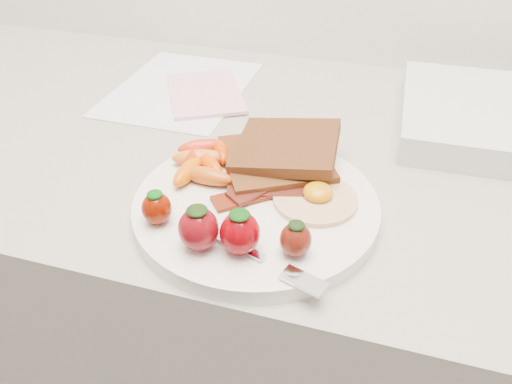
# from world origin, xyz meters

# --- Properties ---
(counter) EXTENTS (2.00, 0.60, 0.90)m
(counter) POSITION_xyz_m (0.00, 1.70, 0.45)
(counter) COLOR gray
(counter) RESTS_ON ground
(plate) EXTENTS (0.27, 0.27, 0.02)m
(plate) POSITION_xyz_m (-0.02, 1.54, 0.91)
(plate) COLOR white
(plate) RESTS_ON counter
(toast_lower) EXTENTS (0.16, 0.16, 0.01)m
(toast_lower) POSITION_xyz_m (-0.02, 1.61, 0.93)
(toast_lower) COLOR #361D0A
(toast_lower) RESTS_ON plate
(toast_upper) EXTENTS (0.13, 0.13, 0.03)m
(toast_upper) POSITION_xyz_m (-0.01, 1.62, 0.94)
(toast_upper) COLOR black
(toast_upper) RESTS_ON toast_lower
(fried_egg) EXTENTS (0.11, 0.11, 0.02)m
(fried_egg) POSITION_xyz_m (0.04, 1.55, 0.92)
(fried_egg) COLOR #F9E5BE
(fried_egg) RESTS_ON plate
(bacon_strips) EXTENTS (0.12, 0.11, 0.01)m
(bacon_strips) POSITION_xyz_m (-0.01, 1.56, 0.92)
(bacon_strips) COLOR #441302
(bacon_strips) RESTS_ON plate
(baby_carrots) EXTENTS (0.09, 0.11, 0.02)m
(baby_carrots) POSITION_xyz_m (-0.10, 1.58, 0.93)
(baby_carrots) COLOR orange
(baby_carrots) RESTS_ON plate
(strawberries) EXTENTS (0.18, 0.06, 0.05)m
(strawberries) POSITION_xyz_m (-0.03, 1.46, 0.94)
(strawberries) COLOR #680F00
(strawberries) RESTS_ON plate
(fork) EXTENTS (0.16, 0.07, 0.00)m
(fork) POSITION_xyz_m (0.01, 1.45, 0.92)
(fork) COLOR silver
(fork) RESTS_ON plate
(paper_sheet) EXTENTS (0.20, 0.27, 0.00)m
(paper_sheet) POSITION_xyz_m (-0.23, 1.81, 0.90)
(paper_sheet) COLOR white
(paper_sheet) RESTS_ON counter
(notepad) EXTENTS (0.17, 0.19, 0.01)m
(notepad) POSITION_xyz_m (-0.18, 1.80, 0.91)
(notepad) COLOR #EBACBD
(notepad) RESTS_ON paper_sheet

